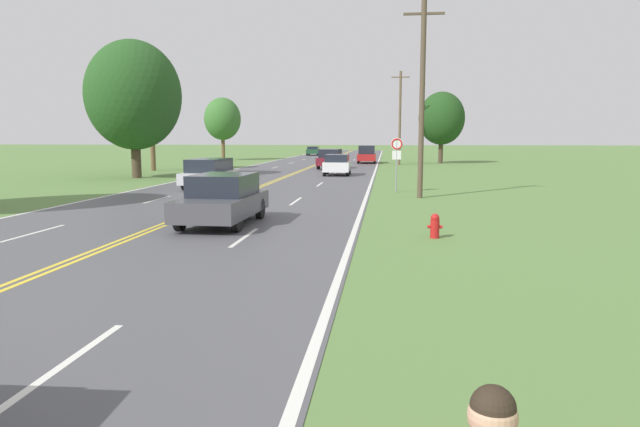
# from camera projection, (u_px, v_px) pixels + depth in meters

# --- Properties ---
(fire_hydrant) EXTENTS (0.41, 0.25, 0.68)m
(fire_hydrant) POSITION_uv_depth(u_px,v_px,m) (435.00, 226.00, 15.69)
(fire_hydrant) COLOR red
(fire_hydrant) RESTS_ON ground
(traffic_sign) EXTENTS (0.60, 0.10, 2.73)m
(traffic_sign) POSITION_uv_depth(u_px,v_px,m) (397.00, 151.00, 28.32)
(traffic_sign) COLOR gray
(traffic_sign) RESTS_ON ground
(utility_pole_midground) EXTENTS (1.80, 0.24, 8.75)m
(utility_pole_midground) POSITION_uv_depth(u_px,v_px,m) (422.00, 97.00, 25.52)
(utility_pole_midground) COLOR brown
(utility_pole_midground) RESTS_ON ground
(utility_pole_far) EXTENTS (1.80, 0.24, 9.20)m
(utility_pole_far) POSITION_uv_depth(u_px,v_px,m) (400.00, 117.00, 56.50)
(utility_pole_far) COLOR brown
(utility_pole_far) RESTS_ON ground
(tree_left_verge) EXTENTS (4.01, 4.01, 8.23)m
(tree_left_verge) POSITION_uv_depth(u_px,v_px,m) (151.00, 98.00, 46.59)
(tree_left_verge) COLOR brown
(tree_left_verge) RESTS_ON ground
(tree_mid_treeline) EXTENTS (4.36, 4.36, 7.43)m
(tree_mid_treeline) POSITION_uv_depth(u_px,v_px,m) (222.00, 119.00, 68.00)
(tree_mid_treeline) COLOR brown
(tree_mid_treeline) RESTS_ON ground
(tree_right_cluster) EXTENTS (6.33, 6.33, 9.18)m
(tree_right_cluster) POSITION_uv_depth(u_px,v_px,m) (133.00, 95.00, 38.12)
(tree_right_cluster) COLOR #473828
(tree_right_cluster) RESTS_ON ground
(tree_far_back) EXTENTS (4.81, 4.81, 7.48)m
(tree_far_back) POSITION_uv_depth(u_px,v_px,m) (442.00, 118.00, 59.85)
(tree_far_back) COLOR #473828
(tree_far_back) RESTS_ON ground
(car_dark_grey_sedan_approaching) EXTENTS (2.04, 4.61, 1.60)m
(car_dark_grey_sedan_approaching) POSITION_uv_depth(u_px,v_px,m) (223.00, 199.00, 18.13)
(car_dark_grey_sedan_approaching) COLOR black
(car_dark_grey_sedan_approaching) RESTS_ON ground
(car_silver_van_mid_near) EXTENTS (2.05, 4.66, 1.60)m
(car_silver_van_mid_near) POSITION_uv_depth(u_px,v_px,m) (210.00, 172.00, 30.94)
(car_silver_van_mid_near) COLOR black
(car_silver_van_mid_near) RESTS_ON ground
(car_white_hatchback_mid_far) EXTENTS (1.88, 3.49, 1.52)m
(car_white_hatchback_mid_far) POSITION_uv_depth(u_px,v_px,m) (337.00, 164.00, 41.29)
(car_white_hatchback_mid_far) COLOR black
(car_white_hatchback_mid_far) RESTS_ON ground
(car_maroon_suv_receding) EXTENTS (2.09, 4.50, 1.71)m
(car_maroon_suv_receding) POSITION_uv_depth(u_px,v_px,m) (330.00, 158.00, 50.12)
(car_maroon_suv_receding) COLOR black
(car_maroon_suv_receding) RESTS_ON ground
(car_red_suv_distant) EXTENTS (1.93, 4.80, 1.88)m
(car_red_suv_distant) POSITION_uv_depth(u_px,v_px,m) (367.00, 154.00, 60.67)
(car_red_suv_distant) COLOR black
(car_red_suv_distant) RESTS_ON ground
(car_dark_green_sedan_horizon) EXTENTS (1.84, 4.20, 1.35)m
(car_dark_green_sedan_horizon) POSITION_uv_depth(u_px,v_px,m) (313.00, 151.00, 86.31)
(car_dark_green_sedan_horizon) COLOR black
(car_dark_green_sedan_horizon) RESTS_ON ground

